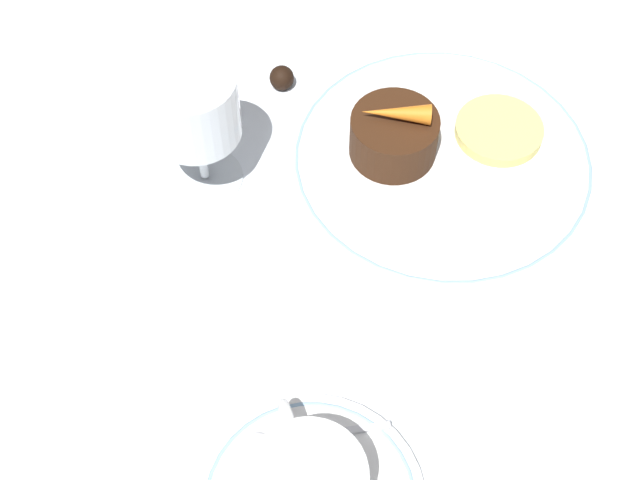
{
  "coord_description": "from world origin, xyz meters",
  "views": [
    {
      "loc": [
        -0.45,
        0.2,
        0.62
      ],
      "look_at": [
        -0.08,
        0.08,
        0.04
      ],
      "focal_mm": 50.0,
      "sensor_mm": 36.0,
      "label": 1
    }
  ],
  "objects": [
    {
      "name": "fork",
      "position": [
        -0.19,
        -0.0,
        0.0
      ],
      "size": [
        0.03,
        0.19,
        0.01
      ],
      "color": "silver",
      "rests_on": "ground_plane"
    },
    {
      "name": "ground_plane",
      "position": [
        0.0,
        0.0,
        0.0
      ],
      "size": [
        3.0,
        3.0,
        0.0
      ],
      "primitive_type": "plane",
      "color": "white"
    },
    {
      "name": "carrot_garnish",
      "position": [
        0.01,
        -0.01,
        0.06
      ],
      "size": [
        0.04,
        0.06,
        0.02
      ],
      "color": "orange",
      "rests_on": "dessert_cake"
    },
    {
      "name": "chocolate_truffle",
      "position": [
        0.13,
        0.06,
        0.01
      ],
      "size": [
        0.02,
        0.02,
        0.02
      ],
      "color": "black",
      "rests_on": "ground_plane"
    },
    {
      "name": "dessert_cake",
      "position": [
        0.01,
        -0.01,
        0.03
      ],
      "size": [
        0.08,
        0.08,
        0.04
      ],
      "color": "#381E0F",
      "rests_on": "dinner_plate"
    },
    {
      "name": "spoon",
      "position": [
        -0.22,
        0.14,
        0.01
      ],
      "size": [
        0.03,
        0.11,
        0.0
      ],
      "color": "silver",
      "rests_on": "saucer"
    },
    {
      "name": "wine_glass",
      "position": [
        0.04,
        0.15,
        0.09
      ],
      "size": [
        0.07,
        0.07,
        0.12
      ],
      "color": "silver",
      "rests_on": "ground_plane"
    },
    {
      "name": "pineapple_slice",
      "position": [
        0.0,
        -0.11,
        0.02
      ],
      "size": [
        0.08,
        0.08,
        0.01
      ],
      "color": "#EFE075",
      "rests_on": "dinner_plate"
    },
    {
      "name": "dinner_plate",
      "position": [
        -0.01,
        -0.05,
        0.01
      ],
      "size": [
        0.28,
        0.28,
        0.01
      ],
      "color": "white",
      "rests_on": "ground_plane"
    }
  ]
}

